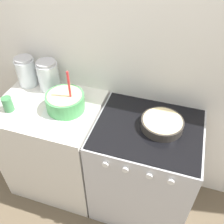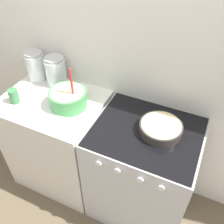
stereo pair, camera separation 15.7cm
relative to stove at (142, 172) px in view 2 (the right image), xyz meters
The scene contains 10 objects.
ground_plane 0.66m from the stove, 141.30° to the right, with size 12.00×12.00×0.00m, color brown.
wall_back 0.90m from the stove, 139.03° to the left, with size 4.50×0.05×2.40m.
countertop_cabinet 0.75m from the stove, behind, with size 0.75×0.60×0.91m.
stove is the anchor object (origin of this frame).
mixing_bowl 0.79m from the stove, behind, with size 0.27×0.27×0.32m.
baking_pan 0.49m from the stove, 21.58° to the left, with size 0.28×0.28×0.06m.
storage_jar_left 1.17m from the stove, 168.81° to the left, with size 0.15×0.15×0.23m.
storage_jar_middle 1.01m from the stove, 166.31° to the left, with size 0.16×0.16×0.23m.
tin_can 1.10m from the stove, behind, with size 0.07×0.07×0.11m.
recipe_page 0.80m from the stove, 169.13° to the right, with size 0.21×0.26×0.01m.
Camera 2 is at (0.64, -0.81, 2.07)m, focal length 40.00 mm.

